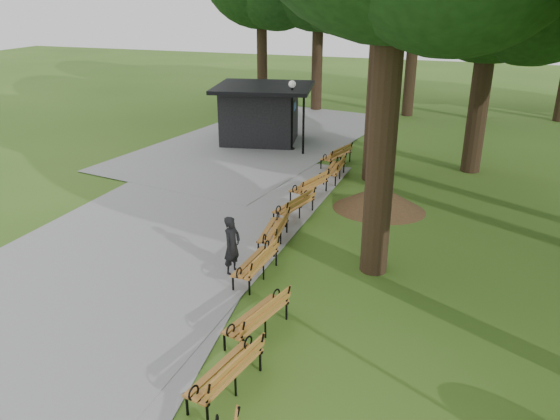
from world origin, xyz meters
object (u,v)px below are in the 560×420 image
(bench_5, at_px, (294,205))
(bench_1, at_px, (225,372))
(kiosk, at_px, (260,114))
(bench_6, at_px, (309,186))
(bench_8, at_px, (336,155))
(lamp_post, at_px, (292,101))
(bench_3, at_px, (255,263))
(dirt_mound, at_px, (379,198))
(person, at_px, (232,246))
(bench_4, at_px, (273,231))
(bench_2, at_px, (257,317))
(bench_7, at_px, (334,169))

(bench_5, bearing_deg, bench_1, 23.57)
(bench_1, height_order, bench_5, same)
(kiosk, xyz_separation_m, bench_1, (5.66, -16.75, -0.93))
(bench_6, bearing_deg, bench_8, -163.44)
(lamp_post, distance_m, bench_6, 6.43)
(bench_5, bearing_deg, bench_3, 18.43)
(dirt_mound, bearing_deg, bench_5, -146.83)
(person, xyz_separation_m, bench_4, (0.42, 1.96, -0.35))
(person, bearing_deg, lamp_post, 20.55)
(bench_1, height_order, bench_6, same)
(bench_1, xyz_separation_m, bench_2, (-0.11, 1.86, 0.00))
(bench_7, bearing_deg, bench_6, -11.42)
(bench_4, distance_m, bench_5, 2.07)
(lamp_post, height_order, bench_7, lamp_post)
(bench_2, height_order, bench_7, same)
(bench_6, bearing_deg, bench_3, 20.06)
(lamp_post, distance_m, dirt_mound, 8.02)
(bench_1, bearing_deg, bench_3, -154.20)
(dirt_mound, relative_size, bench_5, 1.36)
(bench_1, relative_size, bench_7, 1.00)
(person, bearing_deg, bench_8, 8.30)
(person, distance_m, bench_5, 4.07)
(dirt_mound, xyz_separation_m, bench_5, (-2.47, -1.62, 0.02))
(bench_1, bearing_deg, bench_4, -156.51)
(bench_3, bearing_deg, lamp_post, -162.74)
(bench_6, height_order, bench_7, same)
(dirt_mound, distance_m, bench_3, 6.11)
(kiosk, height_order, bench_5, kiosk)
(dirt_mound, height_order, bench_6, bench_6)
(dirt_mound, relative_size, bench_6, 1.36)
(bench_2, xyz_separation_m, bench_3, (-0.91, 2.28, 0.00))
(person, xyz_separation_m, bench_3, (0.65, -0.05, -0.35))
(dirt_mound, relative_size, bench_1, 1.36)
(person, distance_m, dirt_mound, 6.34)
(dirt_mound, height_order, bench_5, bench_5)
(bench_1, height_order, bench_3, same)
(bench_6, xyz_separation_m, bench_7, (0.38, 2.21, 0.00))
(kiosk, height_order, bench_4, kiosk)
(person, height_order, kiosk, kiosk)
(kiosk, height_order, dirt_mound, kiosk)
(kiosk, distance_m, lamp_post, 2.27)
(bench_4, bearing_deg, lamp_post, -171.19)
(bench_1, bearing_deg, person, -146.31)
(kiosk, distance_m, bench_3, 13.47)
(bench_1, xyz_separation_m, bench_6, (-1.34, 10.20, 0.00))
(kiosk, xyz_separation_m, bench_3, (4.64, -12.61, -0.93))
(kiosk, height_order, bench_1, kiosk)
(kiosk, xyz_separation_m, bench_7, (4.70, -4.35, -0.93))
(bench_2, xyz_separation_m, bench_7, (-0.85, 10.55, 0.00))
(lamp_post, distance_m, bench_7, 4.81)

